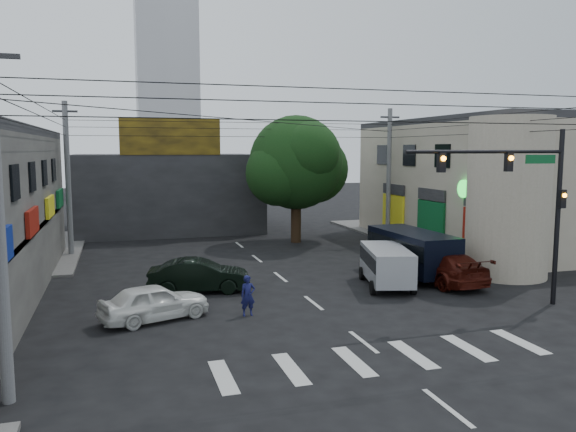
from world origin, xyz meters
name	(u,v)px	position (x,y,z in m)	size (l,w,h in m)	color
ground	(331,317)	(0.00, 0.00, 0.00)	(160.00, 160.00, 0.00)	black
sidewalk_far_right	(463,231)	(18.00, 18.00, 0.07)	(16.00, 16.00, 0.15)	#514F4C
building_right	(507,184)	(18.00, 13.00, 4.00)	(14.00, 18.00, 8.00)	#9D937D
corner_column	(508,197)	(11.00, 4.00, 4.00)	(4.00, 4.00, 8.00)	#9D937D
building_far	(166,192)	(-4.00, 26.00, 3.00)	(14.00, 10.00, 6.00)	#232326
billboard	(171,136)	(-4.00, 21.10, 7.30)	(7.00, 0.30, 2.60)	olive
tower_distant	(166,46)	(0.00, 70.00, 22.00)	(9.00, 9.00, 44.00)	silver
street_tree	(296,163)	(4.00, 17.00, 5.47)	(6.40, 6.40, 8.70)	black
traffic_gantry	(525,189)	(7.82, -1.00, 4.83)	(7.10, 0.35, 7.20)	black
utility_pole_far_left	(68,180)	(-10.50, 16.00, 4.60)	(0.32, 0.32, 9.20)	#59595B
utility_pole_far_right	(389,175)	(10.50, 16.00, 4.60)	(0.32, 0.32, 9.20)	#59595B
dark_sedan	(199,276)	(-4.31, 5.26, 0.74)	(4.71, 2.31, 1.48)	black
white_compact	(155,302)	(-6.50, 1.53, 0.70)	(4.40, 2.88, 1.39)	silver
maroon_sedan	(441,267)	(7.07, 3.64, 0.79)	(2.53, 5.56, 1.58)	#400F09
silver_minivan	(386,267)	(4.19, 3.67, 0.92)	(2.83, 4.59, 1.84)	#B1B4BA
navy_van	(412,254)	(6.48, 5.38, 1.14)	(2.33, 5.75, 2.28)	black
traffic_officer	(248,296)	(-3.02, 1.06, 0.79)	(0.59, 0.40, 1.58)	#141648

